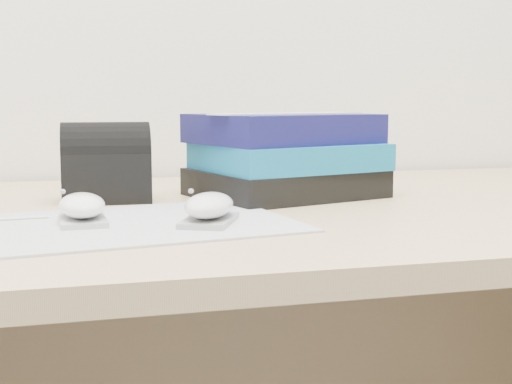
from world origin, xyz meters
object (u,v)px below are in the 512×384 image
object	(u,v)px
desk	(287,342)
mouse_rear	(82,208)
mouse_front	(209,208)
pouch	(106,163)
book_stack	(286,156)

from	to	relation	value
desk	mouse_rear	world-z (taller)	mouse_rear
mouse_front	pouch	distance (m)	0.27
book_stack	pouch	distance (m)	0.28
pouch	mouse_rear	bearing A→B (deg)	-101.69
mouse_rear	book_stack	bearing A→B (deg)	30.21
mouse_rear	mouse_front	distance (m)	0.15
book_stack	pouch	xyz separation A→B (m)	(-0.28, 0.01, -0.01)
mouse_rear	book_stack	distance (m)	0.37
mouse_front	pouch	world-z (taller)	pouch
desk	book_stack	xyz separation A→B (m)	(0.00, 0.02, 0.30)
mouse_rear	pouch	distance (m)	0.21
desk	mouse_rear	distance (m)	0.44
pouch	book_stack	bearing A→B (deg)	-2.91
desk	mouse_rear	xyz separation A→B (m)	(-0.32, -0.17, 0.26)
desk	pouch	size ratio (longest dim) A/B	12.14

